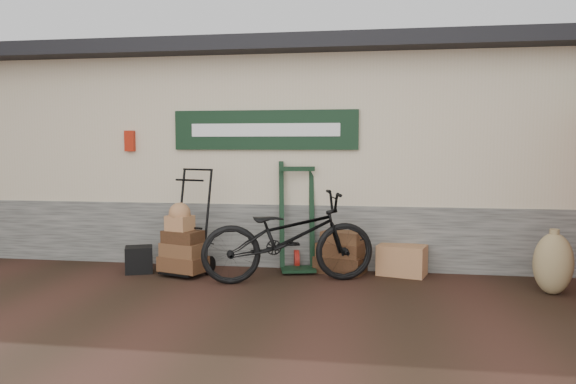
% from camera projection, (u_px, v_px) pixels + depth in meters
% --- Properties ---
extents(ground, '(80.00, 80.00, 0.00)m').
position_uv_depth(ground, '(274.00, 285.00, 6.99)').
color(ground, black).
rests_on(ground, ground).
extents(station_building, '(14.40, 4.10, 3.20)m').
position_uv_depth(station_building, '(302.00, 152.00, 9.54)').
color(station_building, '#4C4C47').
rests_on(station_building, ground).
extents(porter_trolley, '(0.86, 0.74, 1.45)m').
position_uv_depth(porter_trolley, '(190.00, 220.00, 7.57)').
color(porter_trolley, black).
rests_on(porter_trolley, ground).
extents(green_barrow, '(0.64, 0.58, 1.51)m').
position_uv_depth(green_barrow, '(297.00, 217.00, 7.73)').
color(green_barrow, black).
rests_on(green_barrow, ground).
extents(suitcase_stack, '(0.75, 0.59, 0.58)m').
position_uv_depth(suitcase_stack, '(340.00, 251.00, 7.66)').
color(suitcase_stack, '#322110').
rests_on(suitcase_stack, ground).
extents(wicker_hamper, '(0.70, 0.55, 0.40)m').
position_uv_depth(wicker_hamper, '(402.00, 260.00, 7.52)').
color(wicker_hamper, '#91623A').
rests_on(wicker_hamper, ground).
extents(black_trunk, '(0.45, 0.42, 0.36)m').
position_uv_depth(black_trunk, '(139.00, 260.00, 7.66)').
color(black_trunk, black).
rests_on(black_trunk, ground).
extents(bicycle, '(1.40, 2.33, 1.28)m').
position_uv_depth(bicycle, '(288.00, 232.00, 7.11)').
color(bicycle, black).
rests_on(bicycle, ground).
extents(burlap_sack_left, '(0.47, 0.40, 0.72)m').
position_uv_depth(burlap_sack_left, '(553.00, 264.00, 6.53)').
color(burlap_sack_left, '#8D714C').
rests_on(burlap_sack_left, ground).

